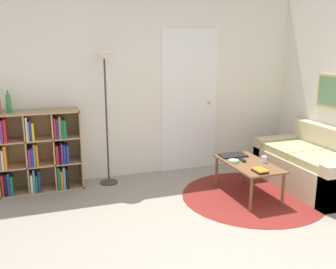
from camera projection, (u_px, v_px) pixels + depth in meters
ground_plane at (229, 264)px, 3.27m from camera, size 14.00×14.00×0.00m
wall_back at (147, 86)px, 5.34m from camera, size 7.63×0.11×2.60m
rug at (252, 196)px, 4.72m from camera, size 1.77×1.77×0.01m
bookshelf at (38, 153)px, 4.83m from camera, size 1.03×0.34×1.04m
floor_lamp at (105, 75)px, 4.84m from camera, size 0.28×0.28×1.78m
couch at (314, 167)px, 4.98m from camera, size 0.82×1.51×0.79m
coffee_table at (248, 166)px, 4.66m from camera, size 0.51×0.94×0.44m
laptop at (233, 155)px, 4.93m from camera, size 0.36×0.24×0.02m
bowl at (234, 161)px, 4.65m from camera, size 0.13×0.13×0.04m
book_stack_on_table at (260, 170)px, 4.31m from camera, size 0.14×0.19×0.04m
cup at (264, 160)px, 4.64m from camera, size 0.07×0.07×0.08m
remote at (242, 160)px, 4.73m from camera, size 0.06×0.16×0.02m
bottle_middle at (9, 103)px, 4.60m from camera, size 0.06×0.06×0.28m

